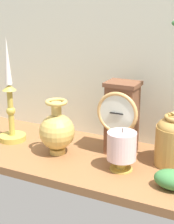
# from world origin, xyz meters

# --- Properties ---
(ground_plane) EXTENTS (1.00, 0.36, 0.02)m
(ground_plane) POSITION_xyz_m (0.00, 0.00, -0.01)
(ground_plane) COLOR brown
(back_wall) EXTENTS (1.20, 0.02, 0.65)m
(back_wall) POSITION_xyz_m (0.00, 0.18, 0.33)
(back_wall) COLOR silver
(back_wall) RESTS_ON ground_plane
(mantel_clock) EXTENTS (0.13, 0.09, 0.23)m
(mantel_clock) POSITION_xyz_m (0.13, 0.06, 0.12)
(mantel_clock) COLOR brown
(mantel_clock) RESTS_ON ground_plane
(candlestick_tall_left) EXTENTS (0.09, 0.09, 0.35)m
(candlestick_tall_left) POSITION_xyz_m (-0.24, -0.00, 0.11)
(candlestick_tall_left) COLOR gold
(candlestick_tall_left) RESTS_ON ground_plane
(brass_vase_bulbous) EXTENTS (0.11, 0.11, 0.17)m
(brass_vase_bulbous) POSITION_xyz_m (-0.05, -0.02, 0.07)
(brass_vase_bulbous) COLOR tan
(brass_vase_bulbous) RESTS_ON ground_plane
(pillar_candle_front) EXTENTS (0.08, 0.08, 0.12)m
(pillar_candle_front) POSITION_xyz_m (0.17, -0.04, 0.06)
(pillar_candle_front) COLOR gold
(pillar_candle_front) RESTS_ON ground_plane
(ivy_sprig) EXTENTS (0.10, 0.07, 0.05)m
(ivy_sprig) POSITION_xyz_m (0.33, -0.08, 0.02)
(ivy_sprig) COLOR #3B7B3E
(ivy_sprig) RESTS_ON ground_plane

